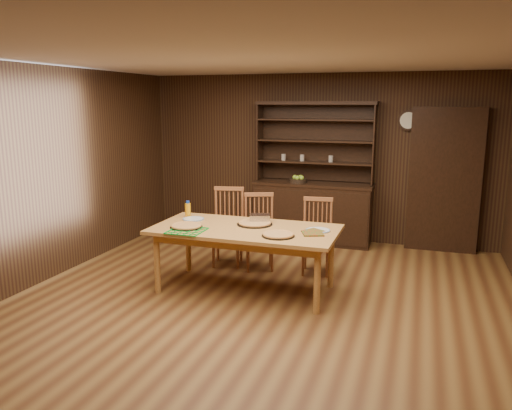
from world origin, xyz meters
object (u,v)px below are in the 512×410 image
(chair_left, at_px, (228,224))
(chair_right, at_px, (317,233))
(chair_center, at_px, (259,229))
(juice_bottle, at_px, (188,209))
(china_hutch, at_px, (313,204))
(dining_table, at_px, (245,234))

(chair_left, relative_size, chair_right, 1.08)
(chair_center, bearing_deg, juice_bottle, -165.69)
(china_hutch, height_order, dining_table, china_hutch)
(chair_center, height_order, chair_right, chair_center)
(dining_table, bearing_deg, chair_left, 122.54)
(chair_center, xyz_separation_m, chair_right, (0.76, 0.06, -0.01))
(chair_left, bearing_deg, china_hutch, 47.11)
(chair_left, height_order, chair_center, chair_left)
(chair_right, height_order, juice_bottle, chair_right)
(china_hutch, bearing_deg, juice_bottle, -120.28)
(china_hutch, distance_m, dining_table, 2.32)
(china_hutch, distance_m, chair_center, 1.51)
(chair_left, xyz_separation_m, chair_center, (0.45, -0.03, -0.03))
(dining_table, xyz_separation_m, chair_right, (0.65, 0.90, -0.17))
(china_hutch, relative_size, chair_left, 2.09)
(dining_table, bearing_deg, chair_right, 54.13)
(china_hutch, distance_m, chair_right, 1.44)
(chair_right, relative_size, juice_bottle, 4.77)
(chair_right, bearing_deg, chair_left, 174.02)
(china_hutch, height_order, chair_right, china_hutch)
(chair_center, relative_size, juice_bottle, 4.89)
(chair_right, distance_m, juice_bottle, 1.67)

